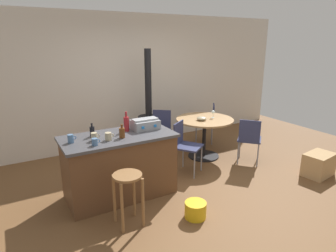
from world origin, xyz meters
name	(u,v)px	position (x,y,z in m)	size (l,w,h in m)	color
ground_plane	(186,184)	(0.00, 0.00, 0.00)	(8.80, 8.80, 0.00)	brown
back_wall	(127,81)	(0.00, 2.28, 1.35)	(8.00, 0.10, 2.70)	beige
kitchen_island	(120,166)	(-0.99, 0.21, 0.46)	(1.54, 0.76, 0.91)	brown
wooden_stool	(128,188)	(-1.16, -0.50, 0.49)	(0.35, 0.35, 0.66)	olive
dining_table	(204,128)	(0.93, 0.78, 0.58)	(1.07, 1.07, 0.76)	black
folding_chair_near	(185,143)	(0.23, 0.39, 0.52)	(0.56, 0.56, 0.87)	navy
folding_chair_far	(249,138)	(1.43, 0.11, 0.50)	(0.56, 0.56, 0.85)	navy
folding_chair_left	(208,120)	(1.50, 1.42, 0.50)	(0.56, 0.56, 0.85)	navy
folding_chair_right	(161,129)	(0.31, 1.36, 0.50)	(0.56, 0.56, 0.85)	navy
wood_stove	(149,125)	(0.22, 1.72, 0.50)	(0.44, 0.45, 2.02)	black
toolbox	(145,124)	(-0.53, 0.31, 0.98)	(0.39, 0.28, 0.16)	gray
bottle_0	(122,133)	(-0.97, 0.09, 0.98)	(0.08, 0.08, 0.18)	#603314
bottle_1	(126,124)	(-0.81, 0.34, 1.02)	(0.08, 0.08, 0.29)	maroon
bottle_2	(92,131)	(-1.30, 0.35, 0.98)	(0.07, 0.07, 0.19)	black
cup_0	(94,137)	(-1.33, 0.16, 0.96)	(0.12, 0.08, 0.11)	tan
cup_1	(95,142)	(-1.38, -0.02, 0.95)	(0.11, 0.07, 0.09)	#4C7099
cup_2	(108,136)	(-1.17, 0.09, 0.96)	(0.12, 0.08, 0.10)	tan
cup_3	(71,139)	(-1.61, 0.23, 0.96)	(0.11, 0.08, 0.11)	#4C7099
wine_glass	(213,112)	(1.11, 0.77, 0.86)	(0.07, 0.07, 0.14)	silver
serving_bowl	(202,118)	(0.81, 0.73, 0.79)	(0.18, 0.18, 0.07)	tan
cardboard_box	(319,164)	(2.09, -0.82, 0.19)	(0.51, 0.35, 0.38)	tan
plastic_bucket	(195,210)	(-0.38, -0.80, 0.10)	(0.28, 0.28, 0.21)	yellow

